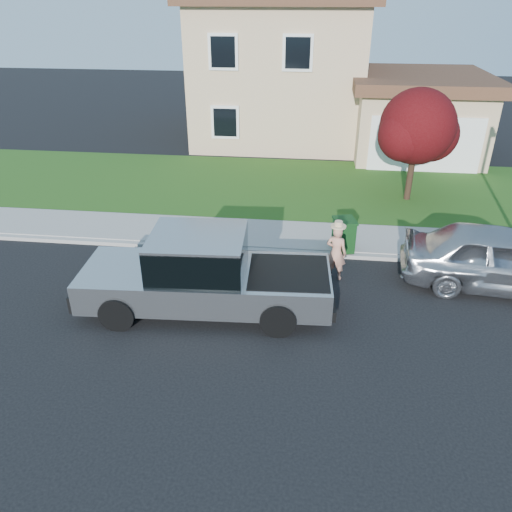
{
  "coord_description": "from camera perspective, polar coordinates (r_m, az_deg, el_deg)",
  "views": [
    {
      "loc": [
        1.89,
        -10.23,
        6.94
      ],
      "look_at": [
        0.63,
        0.45,
        1.2
      ],
      "focal_mm": 35.0,
      "sensor_mm": 36.0,
      "label": 1
    }
  ],
  "objects": [
    {
      "name": "sedan",
      "position": [
        14.3,
        26.19,
        -0.26
      ],
      "size": [
        5.12,
        2.5,
        1.68
      ],
      "primitive_type": "imported",
      "rotation": [
        0.0,
        0.0,
        1.46
      ],
      "color": "#AAABB1",
      "rests_on": "ground"
    },
    {
      "name": "pickup_truck",
      "position": [
        11.97,
        -5.88,
        -2.2
      ],
      "size": [
        6.19,
        2.45,
        2.0
      ],
      "rotation": [
        0.0,
        0.0,
        0.05
      ],
      "color": "black",
      "rests_on": "ground"
    },
    {
      "name": "sidewalk",
      "position": [
        15.83,
        2.82,
        2.36
      ],
      "size": [
        40.0,
        2.0,
        0.15
      ],
      "primitive_type": "cube",
      "color": "gray",
      "rests_on": "ground"
    },
    {
      "name": "house",
      "position": [
        26.89,
        5.76,
        19.91
      ],
      "size": [
        14.0,
        11.3,
        6.85
      ],
      "color": "tan",
      "rests_on": "ground"
    },
    {
      "name": "woman",
      "position": [
        13.43,
        9.16,
        0.49
      ],
      "size": [
        0.65,
        0.53,
        1.68
      ],
      "rotation": [
        0.0,
        0.0,
        2.8
      ],
      "color": "tan",
      "rests_on": "ground"
    },
    {
      "name": "ground",
      "position": [
        12.51,
        -3.14,
        -5.65
      ],
      "size": [
        80.0,
        80.0,
        0.0
      ],
      "primitive_type": "plane",
      "color": "black",
      "rests_on": "ground"
    },
    {
      "name": "ornamental_tree",
      "position": [
        18.73,
        18.06,
        13.52
      ],
      "size": [
        2.9,
        2.62,
        3.99
      ],
      "color": "black",
      "rests_on": "lawn"
    },
    {
      "name": "trash_bin",
      "position": [
        14.78,
        9.99,
        2.44
      ],
      "size": [
        0.75,
        0.81,
        0.98
      ],
      "rotation": [
        0.0,
        0.0,
        0.24
      ],
      "color": "#0E3512",
      "rests_on": "sidewalk"
    },
    {
      "name": "lawn",
      "position": [
        19.98,
        3.78,
        7.87
      ],
      "size": [
        40.0,
        7.0,
        0.1
      ],
      "primitive_type": "cube",
      "color": "#1F4313",
      "rests_on": "ground"
    },
    {
      "name": "curb",
      "position": [
        14.85,
        2.51,
        0.47
      ],
      "size": [
        40.0,
        0.2,
        0.12
      ],
      "primitive_type": "cube",
      "color": "gray",
      "rests_on": "ground"
    }
  ]
}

